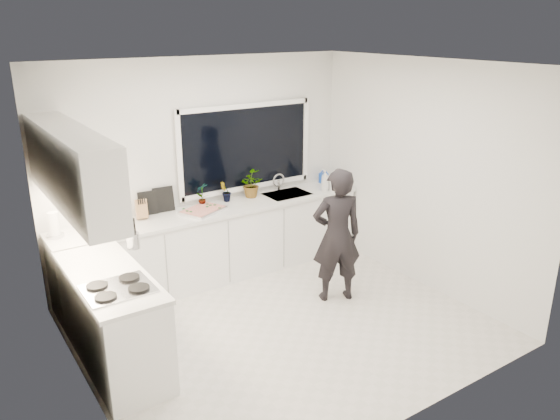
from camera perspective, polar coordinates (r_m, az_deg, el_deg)
floor at (r=5.94m, az=0.30°, el=-12.12°), size 4.00×3.50×0.02m
wall_back at (r=6.83m, az=-8.03°, el=4.31°), size 4.00×0.02×2.70m
wall_left at (r=4.62m, az=-20.82°, el=-4.04°), size 0.02×3.50×2.70m
wall_right at (r=6.66m, az=14.80°, el=3.47°), size 0.02×3.50×2.70m
ceiling at (r=5.10m, az=0.35°, el=15.06°), size 4.00×3.50×0.02m
window at (r=7.03m, az=-3.56°, el=6.55°), size 1.80×0.02×1.00m
base_cabinets_back at (r=6.86m, az=-6.53°, el=-3.60°), size 3.92×0.58×0.88m
base_cabinets_left at (r=5.39m, az=-17.05°, el=-11.02°), size 0.58×1.60×0.88m
countertop_back at (r=6.69m, az=-6.64°, el=0.02°), size 3.94×0.62×0.04m
countertop_left at (r=5.18m, az=-17.54°, el=-6.59°), size 0.62×1.60×0.04m
upper_cabinets at (r=5.17m, az=-21.00°, el=4.18°), size 0.34×2.10×0.70m
sink at (r=7.22m, az=0.74°, el=1.32°), size 0.58×0.42×0.14m
faucet at (r=7.33m, az=-0.15°, el=2.91°), size 0.03×0.03×0.22m
stovetop at (r=4.86m, az=-16.58°, el=-7.81°), size 0.56×0.48×0.03m
person at (r=6.20m, az=5.96°, el=-2.67°), size 0.67×0.56×1.57m
pizza_tray at (r=6.58m, az=-8.06°, el=-0.05°), size 0.62×0.55×0.03m
pizza at (r=6.57m, az=-8.06°, el=0.09°), size 0.56×0.49×0.01m
watering_can at (r=7.73m, az=4.57°, el=3.35°), size 0.16×0.16×0.13m
paper_towel_roll at (r=6.18m, az=-22.56°, el=-1.50°), size 0.13×0.13×0.26m
knife_block at (r=6.45m, az=-14.27°, el=0.05°), size 0.15×0.13×0.22m
utensil_crock at (r=5.64m, az=-15.10°, el=-3.11°), size 0.17×0.17×0.16m
picture_frame_large at (r=6.57m, az=-13.65°, el=0.71°), size 0.22×0.04×0.28m
picture_frame_small at (r=6.63m, az=-12.07°, el=1.10°), size 0.25×0.03×0.30m
herb_plants at (r=6.98m, az=-4.10°, el=2.48°), size 0.91×0.31×0.34m
soap_bottles at (r=7.36m, az=4.90°, el=3.06°), size 0.21×0.12×0.28m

